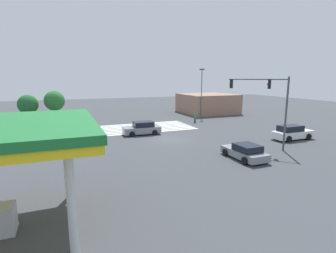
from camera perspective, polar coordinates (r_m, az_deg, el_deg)
The scene contains 12 objects.
ground_plane at distance 29.84m, azimuth 0.00°, elevation -2.78°, with size 126.68×126.68×0.00m, color #3D3F44.
crosswalk_markings at distance 37.04m, azimuth -4.51°, elevation -0.17°, with size 12.42×7.25×0.01m.
traffic_signal_mast at distance 26.79m, azimuth 21.20°, elevation 5.70°, with size 3.98×3.98×7.00m.
car_0 at distance 32.42m, azimuth -5.65°, elevation -0.41°, with size 4.57×2.31×1.58m.
car_1 at distance 32.73m, azimuth 25.37°, elevation -1.23°, with size 4.84×2.06×1.64m.
car_2 at distance 23.53m, azimuth 16.41°, elevation -5.31°, with size 2.27×4.32×1.34m.
corner_building at distance 52.74m, azimuth 8.54°, elevation 4.98°, with size 9.63×9.63×3.71m.
pedestrian at distance 40.87m, azimuth 5.90°, elevation 2.07°, with size 0.41×0.41×1.60m.
street_light_pole_a at distance 46.24m, azimuth 7.33°, elevation 8.15°, with size 0.80×0.36×8.40m.
tree_corner_b at distance 39.53m, azimuth -23.49°, elevation 5.13°, with size 2.74×2.74×5.13m.
tree_corner_c at distance 39.80m, azimuth -28.20°, elevation 4.22°, with size 2.61×2.61×4.67m.
fire_hydrant at distance 35.59m, azimuth -16.56°, elevation -0.33°, with size 0.22×0.22×0.86m.
Camera 1 is at (10.83, 26.93, 6.90)m, focal length 28.00 mm.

